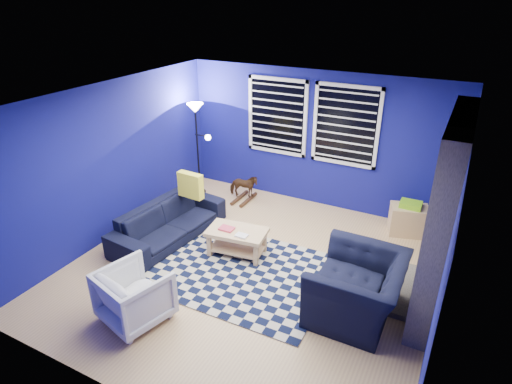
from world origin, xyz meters
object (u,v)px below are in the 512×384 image
at_px(armchair_big, 357,288).
at_px(cabinet, 408,220).
at_px(armchair_bent, 135,295).
at_px(tv, 461,164).
at_px(coffee_table, 237,237).
at_px(floor_lamp, 197,121).
at_px(sofa, 169,222).
at_px(rocking_horse, 244,186).

distance_m(armchair_big, cabinet, 2.36).
bearing_deg(armchair_bent, tv, -117.19).
bearing_deg(coffee_table, tv, 31.69).
height_order(coffee_table, floor_lamp, floor_lamp).
relative_size(sofa, floor_lamp, 1.12).
distance_m(coffee_table, cabinet, 2.90).
distance_m(tv, armchair_big, 2.58).
bearing_deg(armchair_bent, floor_lamp, -53.42).
relative_size(tv, rocking_horse, 1.81).
bearing_deg(sofa, armchair_bent, -148.60).
relative_size(sofa, cabinet, 2.98).
distance_m(cabinet, floor_lamp, 4.17).
relative_size(rocking_horse, cabinet, 0.81).
bearing_deg(floor_lamp, sofa, -72.74).
xyz_separation_m(rocking_horse, cabinet, (3.03, 0.18, -0.04)).
relative_size(coffee_table, cabinet, 1.40).
xyz_separation_m(tv, armchair_big, (-0.84, -2.23, -1.00)).
distance_m(sofa, coffee_table, 1.23).
bearing_deg(armchair_bent, cabinet, -110.57).
height_order(rocking_horse, cabinet, cabinet).
distance_m(armchair_bent, floor_lamp, 3.83).
bearing_deg(rocking_horse, armchair_bent, 165.49).
height_order(armchair_big, floor_lamp, floor_lamp).
height_order(armchair_big, coffee_table, armchair_big).
height_order(armchair_bent, cabinet, armchair_bent).
relative_size(armchair_bent, cabinet, 1.13).
height_order(rocking_horse, coffee_table, rocking_horse).
height_order(sofa, rocking_horse, sofa).
xyz_separation_m(tv, rocking_horse, (-3.63, -0.06, -1.10)).
height_order(sofa, armchair_bent, armchair_bent).
xyz_separation_m(tv, armchair_bent, (-3.23, -3.56, -1.05)).
relative_size(cabinet, floor_lamp, 0.38).
distance_m(armchair_bent, rocking_horse, 3.51).
distance_m(tv, floor_lamp, 4.58).
relative_size(armchair_big, armchair_bent, 1.58).
bearing_deg(cabinet, rocking_horse, 167.19).
xyz_separation_m(sofa, rocking_horse, (0.42, 1.77, 0.01)).
xyz_separation_m(armchair_bent, floor_lamp, (-1.34, 3.41, 1.14)).
bearing_deg(coffee_table, floor_lamp, 137.55).
height_order(tv, sofa, tv).
bearing_deg(coffee_table, armchair_bent, -102.67).
distance_m(tv, cabinet, 1.29).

